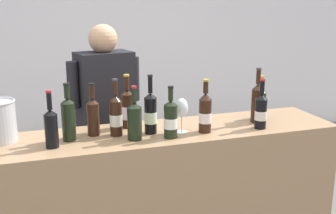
# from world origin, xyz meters

# --- Properties ---
(wall_back) EXTENTS (8.00, 0.10, 2.80)m
(wall_back) POSITION_xyz_m (0.00, 2.60, 1.40)
(wall_back) COLOR white
(wall_back) RESTS_ON ground_plane
(counter) EXTENTS (2.28, 0.51, 1.00)m
(counter) POSITION_xyz_m (0.00, 0.00, 0.50)
(counter) COLOR #9E7A56
(counter) RESTS_ON ground_plane
(wine_bottle_0) EXTENTS (0.07, 0.07, 0.34)m
(wine_bottle_0) POSITION_xyz_m (-0.25, 0.01, 1.12)
(wine_bottle_0) COLOR black
(wine_bottle_0) RESTS_ON counter
(wine_bottle_1) EXTENTS (0.08, 0.08, 0.33)m
(wine_bottle_1) POSITION_xyz_m (-0.53, 0.01, 1.13)
(wine_bottle_1) COLOR black
(wine_bottle_1) RESTS_ON counter
(wine_bottle_2) EXTENTS (0.07, 0.07, 0.31)m
(wine_bottle_2) POSITION_xyz_m (-0.38, 0.06, 1.12)
(wine_bottle_2) COLOR black
(wine_bottle_2) RESTS_ON counter
(wine_bottle_3) EXTENTS (0.08, 0.08, 0.36)m
(wine_bottle_3) POSITION_xyz_m (-0.05, -0.01, 1.13)
(wine_bottle_3) COLOR black
(wine_bottle_3) RESTS_ON counter
(wine_bottle_4) EXTENTS (0.08, 0.08, 0.31)m
(wine_bottle_4) POSITION_xyz_m (0.04, -0.13, 1.11)
(wine_bottle_4) COLOR black
(wine_bottle_4) RESTS_ON counter
(wine_bottle_5) EXTENTS (0.08, 0.08, 0.31)m
(wine_bottle_5) POSITION_xyz_m (-0.17, -0.10, 1.11)
(wine_bottle_5) COLOR black
(wine_bottle_5) RESTS_ON counter
(wine_bottle_6) EXTENTS (0.08, 0.08, 0.33)m
(wine_bottle_6) POSITION_xyz_m (0.27, -0.10, 1.12)
(wine_bottle_6) COLOR black
(wine_bottle_6) RESTS_ON counter
(wine_bottle_7) EXTENTS (0.08, 0.08, 0.34)m
(wine_bottle_7) POSITION_xyz_m (-0.16, 0.15, 1.12)
(wine_bottle_7) COLOR black
(wine_bottle_7) RESTS_ON counter
(wine_bottle_8) EXTENTS (0.07, 0.07, 0.31)m
(wine_bottle_8) POSITION_xyz_m (0.63, -0.13, 1.11)
(wine_bottle_8) COLOR black
(wine_bottle_8) RESTS_ON counter
(wine_bottle_9) EXTENTS (0.07, 0.07, 0.36)m
(wine_bottle_9) POSITION_xyz_m (0.67, -0.01, 1.14)
(wine_bottle_9) COLOR black
(wine_bottle_9) RESTS_ON counter
(wine_bottle_10) EXTENTS (0.07, 0.07, 0.32)m
(wine_bottle_10) POSITION_xyz_m (-0.63, -0.08, 1.12)
(wine_bottle_10) COLOR black
(wine_bottle_10) RESTS_ON counter
(wine_bottle_11) EXTENTS (0.07, 0.07, 0.29)m
(wine_bottle_11) POSITION_xyz_m (0.74, 0.06, 1.11)
(wine_bottle_11) COLOR black
(wine_bottle_11) RESTS_ON counter
(wine_glass) EXTENTS (0.08, 0.08, 0.21)m
(wine_glass) POSITION_xyz_m (0.13, -0.06, 1.14)
(wine_glass) COLOR silver
(wine_glass) RESTS_ON counter
(person_server) EXTENTS (0.53, 0.31, 1.62)m
(person_server) POSITION_xyz_m (-0.22, 0.59, 0.79)
(person_server) COLOR black
(person_server) RESTS_ON ground_plane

